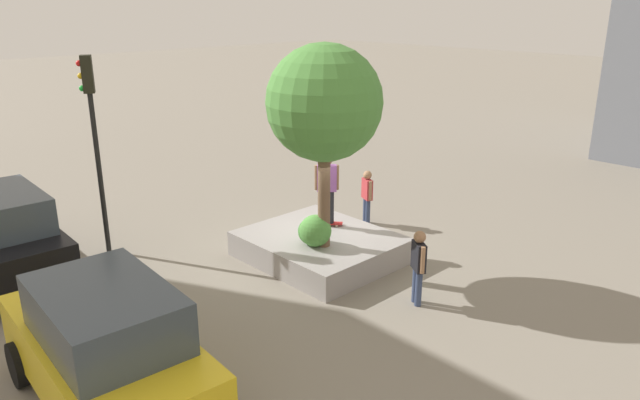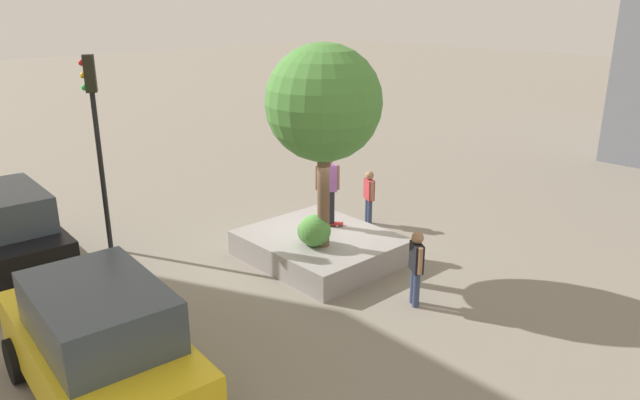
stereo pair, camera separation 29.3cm
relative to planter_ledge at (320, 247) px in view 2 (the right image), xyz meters
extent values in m
plane|color=gray|center=(0.30, -0.24, -0.30)|extent=(120.00, 120.00, 0.00)
cube|color=gray|center=(0.00, 0.00, 0.00)|extent=(3.47, 2.97, 0.61)
cylinder|color=brown|center=(-0.50, 0.35, 1.60)|extent=(0.28, 0.28, 2.60)
sphere|color=#4C8C3D|center=(-0.50, 0.35, 3.60)|extent=(2.54, 2.54, 2.54)
sphere|color=#4C8C3D|center=(-0.38, 0.51, 0.67)|extent=(0.74, 0.74, 0.74)
sphere|color=#3D7A33|center=(-0.24, 0.51, 0.62)|extent=(0.63, 0.63, 0.63)
cube|color=#A51E1E|center=(0.37, -0.58, 0.37)|extent=(0.74, 0.69, 0.02)
sphere|color=beige|center=(0.23, -0.81, 0.33)|extent=(0.06, 0.06, 0.06)
sphere|color=beige|center=(0.12, -0.69, 0.33)|extent=(0.06, 0.06, 0.06)
sphere|color=beige|center=(0.62, -0.48, 0.33)|extent=(0.06, 0.06, 0.06)
sphere|color=beige|center=(0.51, -0.35, 0.33)|extent=(0.06, 0.06, 0.06)
cylinder|color=black|center=(0.44, -0.51, 0.80)|extent=(0.15, 0.15, 0.84)
cylinder|color=black|center=(0.30, -0.66, 0.80)|extent=(0.15, 0.15, 0.84)
cube|color=#8C4C99|center=(0.37, -0.58, 1.54)|extent=(0.47, 0.49, 0.66)
cylinder|color=brown|center=(0.54, -0.40, 1.56)|extent=(0.10, 0.10, 0.62)
cylinder|color=brown|center=(0.20, -0.77, 1.56)|extent=(0.10, 0.10, 0.62)
sphere|color=brown|center=(0.37, -0.58, 2.01)|extent=(0.27, 0.27, 0.27)
cube|color=gold|center=(-1.74, 6.16, 0.53)|extent=(4.60, 2.18, 0.90)
cube|color=#38424C|center=(-1.97, 6.17, 1.38)|extent=(2.62, 1.82, 0.81)
cylinder|color=black|center=(-0.25, 7.00, 0.08)|extent=(0.78, 0.28, 0.76)
cylinder|color=black|center=(-0.38, 5.12, 0.08)|extent=(0.78, 0.28, 0.76)
cube|color=black|center=(4.16, 5.83, 0.52)|extent=(4.51, 2.06, 0.89)
cube|color=#38424C|center=(3.94, 5.84, 1.36)|extent=(2.55, 1.75, 0.80)
cylinder|color=black|center=(5.53, 4.84, 0.07)|extent=(0.76, 0.26, 0.75)
cylinder|color=black|center=(2.70, 4.97, 0.07)|extent=(0.76, 0.26, 0.75)
cylinder|color=black|center=(3.95, 3.55, 1.68)|extent=(0.12, 0.12, 3.96)
cube|color=black|center=(3.95, 3.55, 4.09)|extent=(0.36, 0.34, 0.85)
sphere|color=red|center=(4.02, 3.68, 4.33)|extent=(0.14, 0.14, 0.14)
sphere|color=gold|center=(4.02, 3.68, 4.05)|extent=(0.14, 0.14, 0.14)
sphere|color=green|center=(4.02, 3.68, 3.77)|extent=(0.14, 0.14, 0.14)
cylinder|color=navy|center=(0.77, -2.58, 0.06)|extent=(0.13, 0.13, 0.73)
cylinder|color=navy|center=(0.92, -2.65, 0.06)|extent=(0.13, 0.13, 0.73)
cube|color=#B23338|center=(0.85, -2.61, 0.71)|extent=(0.45, 0.33, 0.57)
cylinder|color=#9E7251|center=(0.65, -2.52, 0.73)|extent=(0.09, 0.09, 0.54)
cylinder|color=#9E7251|center=(1.04, -2.70, 0.73)|extent=(0.09, 0.09, 0.54)
sphere|color=#9E7251|center=(0.85, -2.61, 1.12)|extent=(0.24, 0.24, 0.24)
cylinder|color=navy|center=(-3.10, 0.16, 0.08)|extent=(0.14, 0.14, 0.77)
cylinder|color=navy|center=(-2.94, 0.06, 0.08)|extent=(0.14, 0.14, 0.77)
cube|color=black|center=(-3.02, 0.11, 0.76)|extent=(0.46, 0.39, 0.60)
cylinder|color=#9E7251|center=(-3.21, 0.24, 0.78)|extent=(0.09, 0.09, 0.57)
cylinder|color=#9E7251|center=(-2.83, -0.01, 0.78)|extent=(0.09, 0.09, 0.57)
sphere|color=#9E7251|center=(-3.02, 0.11, 1.19)|extent=(0.25, 0.25, 0.25)
camera|label=1|loc=(-9.63, 9.18, 5.68)|focal=33.40mm
camera|label=2|loc=(-9.83, 8.96, 5.68)|focal=33.40mm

